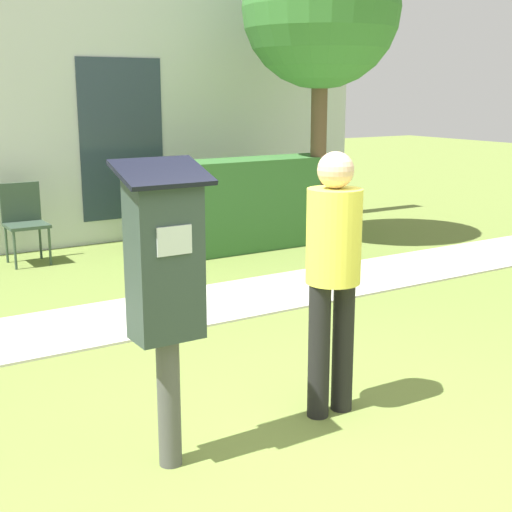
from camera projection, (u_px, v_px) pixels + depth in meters
name	position (u px, v px, depth m)	size (l,w,h in m)	color
ground_plane	(305.00, 470.00, 3.68)	(40.00, 40.00, 0.00)	olive
sidewalk	(109.00, 321.00, 6.00)	(12.00, 1.10, 0.02)	beige
building_facade	(3.00, 118.00, 8.28)	(10.00, 0.26, 3.20)	silver
parking_meter	(165.00, 277.00, 3.51)	(0.44, 0.31, 1.59)	#4C4C4C
person_standing	(333.00, 264.00, 4.13)	(0.32, 0.32, 1.58)	black
outdoor_chair_middle	(24.00, 216.00, 7.99)	(0.44, 0.44, 0.90)	#334738
hedge_row	(238.00, 205.00, 8.64)	(2.54, 0.60, 1.10)	#33662D
tree	(321.00, 10.00, 8.49)	(1.90, 1.90, 3.82)	brown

